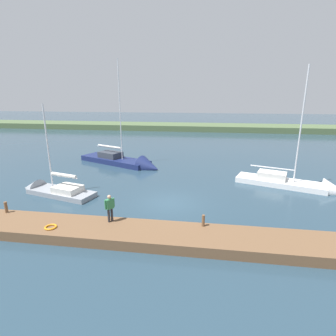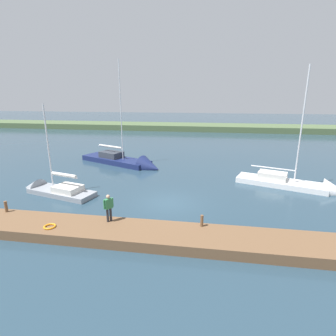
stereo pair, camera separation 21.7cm
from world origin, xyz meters
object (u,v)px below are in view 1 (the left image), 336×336
at_px(sailboat_far_left, 50,192).
at_px(sailboat_far_right, 298,186).
at_px(sailboat_inner_slip, 127,163).
at_px(mooring_post_far, 203,221).
at_px(mooring_post_near, 6,207).
at_px(person_on_dock, 110,207).
at_px(life_ring_buoy, 51,227).

height_order(sailboat_far_left, sailboat_far_right, sailboat_far_right).
relative_size(sailboat_inner_slip, sailboat_far_right, 1.14).
relative_size(sailboat_inner_slip, sailboat_far_left, 1.55).
bearing_deg(sailboat_far_right, mooring_post_far, -111.01).
relative_size(mooring_post_near, sailboat_inner_slip, 0.06).
distance_m(mooring_post_near, person_on_dock, 6.85).
bearing_deg(sailboat_far_right, person_on_dock, -124.86).
bearing_deg(mooring_post_near, sailboat_inner_slip, -103.17).
bearing_deg(mooring_post_near, sailboat_far_right, -155.57).
bearing_deg(mooring_post_near, life_ring_buoy, 159.60).
bearing_deg(sailboat_far_left, life_ring_buoy, 137.12).
xyz_separation_m(mooring_post_far, sailboat_inner_slip, (8.78, -14.29, -0.69)).
distance_m(sailboat_inner_slip, person_on_dock, 14.96).
relative_size(mooring_post_near, sailboat_far_left, 0.09).
distance_m(mooring_post_far, sailboat_inner_slip, 16.78).
bearing_deg(sailboat_inner_slip, mooring_post_near, -79.00).
height_order(mooring_post_near, sailboat_far_left, sailboat_far_left).
xyz_separation_m(sailboat_far_left, person_on_dock, (-6.98, 5.12, 1.40)).
relative_size(life_ring_buoy, sailboat_inner_slip, 0.05).
bearing_deg(person_on_dock, sailboat_inner_slip, -35.78).
bearing_deg(sailboat_inner_slip, sailboat_far_right, 6.87).
relative_size(mooring_post_far, sailboat_inner_slip, 0.05).
bearing_deg(mooring_post_far, life_ring_buoy, 9.72).
bearing_deg(sailboat_far_left, sailboat_far_right, -153.34).
bearing_deg(sailboat_far_left, person_on_dock, 158.70).
height_order(mooring_post_near, life_ring_buoy, mooring_post_near).
bearing_deg(mooring_post_far, person_on_dock, 2.25).
distance_m(life_ring_buoy, person_on_dock, 3.35).
bearing_deg(sailboat_far_right, life_ring_buoy, -127.05).
height_order(mooring_post_far, sailboat_far_right, sailboat_far_right).
height_order(sailboat_far_left, person_on_dock, sailboat_far_left).
bearing_deg(sailboat_far_left, sailboat_inner_slip, -95.55).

